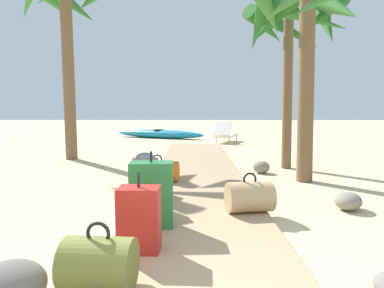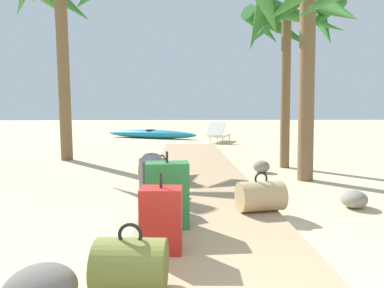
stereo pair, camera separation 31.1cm
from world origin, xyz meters
TOP-DOWN VIEW (x-y plane):
  - ground_plane at (0.00, 3.92)m, footprint 60.00×60.00m
  - boardwalk at (0.00, 4.89)m, footprint 1.64×9.79m
  - backpack_grey at (-0.75, 3.28)m, footprint 0.36×0.31m
  - backpack_blue at (-0.55, 2.41)m, footprint 0.32×0.29m
  - suitcase_red at (-0.51, 1.31)m, footprint 0.36×0.24m
  - duffel_bag_orange at (-0.66, 4.00)m, footprint 0.74×0.42m
  - suitcase_green at (-0.47, 1.88)m, footprint 0.45×0.26m
  - duffel_bag_olive at (-0.67, 0.70)m, footprint 0.49×0.40m
  - duffel_bag_tan at (0.61, 2.37)m, footprint 0.58×0.44m
  - palm_tree_far_left at (-3.21, 6.78)m, footprint 2.07×2.06m
  - palm_tree_near_right at (1.89, 4.49)m, footprint 2.17×2.09m
  - palm_tree_far_right at (1.96, 5.67)m, footprint 2.13×2.23m
  - lounge_chair at (1.15, 10.94)m, footprint 1.11×1.66m
  - kayak at (-1.58, 12.71)m, footprint 4.12×2.26m
  - rock_right_far at (1.30, 5.07)m, footprint 0.40×0.39m
  - rock_left_mid at (-1.22, 0.60)m, footprint 0.61×0.61m
  - rock_right_mid at (1.93, 2.70)m, footprint 0.49×0.50m

SIDE VIEW (x-z plane):
  - ground_plane at x=0.00m, z-range 0.00..0.00m
  - boardwalk at x=0.00m, z-range 0.00..0.08m
  - rock_right_mid at x=1.93m, z-range 0.00..0.23m
  - rock_right_far at x=1.30m, z-range 0.00..0.25m
  - rock_left_mid at x=-1.22m, z-range 0.00..0.31m
  - kayak at x=-1.58m, z-range 0.00..0.37m
  - duffel_bag_orange at x=-0.66m, z-range 0.03..0.47m
  - duffel_bag_tan at x=0.61m, z-range 0.03..0.50m
  - duffel_bag_olive at x=-0.67m, z-range 0.03..0.50m
  - lounge_chair at x=1.15m, z-range -0.06..0.72m
  - backpack_blue at x=-0.55m, z-range 0.09..0.62m
  - suitcase_red at x=-0.51m, z-range 0.02..0.70m
  - backpack_grey at x=-0.75m, z-range 0.09..0.67m
  - suitcase_green at x=-0.47m, z-range 0.02..0.81m
  - palm_tree_near_right at x=1.89m, z-range 0.96..4.45m
  - palm_tree_far_right at x=1.96m, z-range 1.06..4.68m
  - palm_tree_far_left at x=-3.21m, z-range 1.11..5.58m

